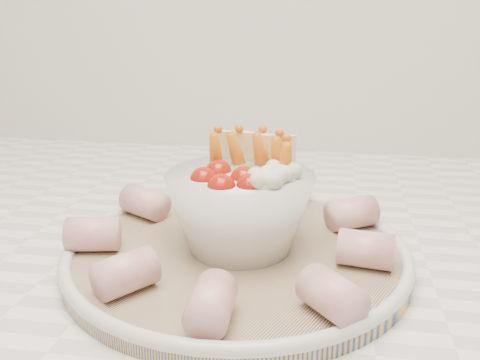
# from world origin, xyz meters

# --- Properties ---
(serving_platter) EXTENTS (0.42, 0.42, 0.02)m
(serving_platter) POSITION_xyz_m (0.05, 1.35, 0.93)
(serving_platter) COLOR navy
(serving_platter) RESTS_ON kitchen_counter
(veggie_bowl) EXTENTS (0.14, 0.14, 0.11)m
(veggie_bowl) POSITION_xyz_m (0.05, 1.35, 0.98)
(veggie_bowl) COLOR white
(veggie_bowl) RESTS_ON serving_platter
(cured_meat_rolls) EXTENTS (0.30, 0.30, 0.03)m
(cured_meat_rolls) POSITION_xyz_m (0.05, 1.35, 0.95)
(cured_meat_rolls) COLOR #BF575F
(cured_meat_rolls) RESTS_ON serving_platter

